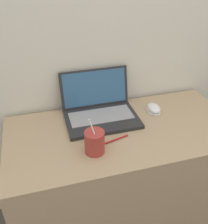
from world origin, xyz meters
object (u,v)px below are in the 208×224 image
(laptop, at_px, (100,109))
(computer_mouse, at_px, (154,108))
(drink_cup, at_px, (95,142))
(pen, at_px, (116,139))

(laptop, distance_m, computer_mouse, 0.30)
(drink_cup, relative_size, pen, 1.42)
(drink_cup, bearing_deg, laptop, 70.66)
(laptop, relative_size, pen, 2.90)
(laptop, relative_size, drink_cup, 2.04)
(laptop, distance_m, pen, 0.22)
(pen, bearing_deg, drink_cup, -156.95)
(pen, bearing_deg, computer_mouse, 33.67)
(computer_mouse, bearing_deg, pen, -146.33)
(drink_cup, height_order, computer_mouse, drink_cup)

